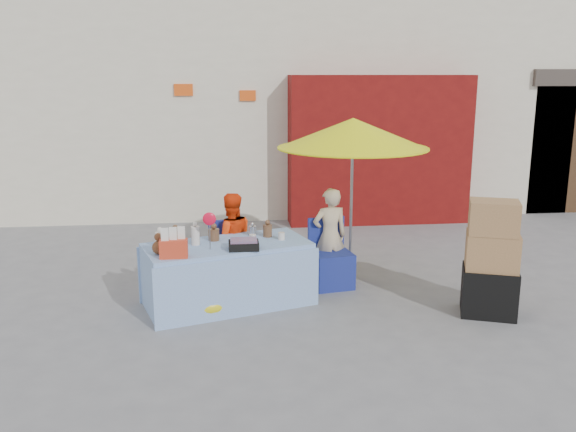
{
  "coord_description": "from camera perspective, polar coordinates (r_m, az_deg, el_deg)",
  "views": [
    {
      "loc": [
        -0.59,
        -6.3,
        2.64
      ],
      "look_at": [
        0.18,
        0.6,
        1.0
      ],
      "focal_mm": 38.0,
      "sensor_mm": 36.0,
      "label": 1
    }
  ],
  "objects": [
    {
      "name": "vendor_orange",
      "position": [
        7.63,
        -5.36,
        -2.28
      ],
      "size": [
        0.65,
        0.55,
        1.2
      ],
      "primitive_type": "imported",
      "rotation": [
        0.0,
        0.0,
        3.32
      ],
      "color": "#FF3D0D",
      "rests_on": "ground"
    },
    {
      "name": "backdrop",
      "position": [
        13.87,
        -1.81,
        15.18
      ],
      "size": [
        14.0,
        8.0,
        7.8
      ],
      "color": "silver",
      "rests_on": "ground"
    },
    {
      "name": "market_table",
      "position": [
        7.11,
        -5.7,
        -5.36
      ],
      "size": [
        2.08,
        1.41,
        1.15
      ],
      "rotation": [
        0.0,
        0.0,
        0.3
      ],
      "color": "#98C7F4",
      "rests_on": "ground"
    },
    {
      "name": "box_stack",
      "position": [
        7.08,
        18.46,
        -4.18
      ],
      "size": [
        0.71,
        0.65,
        1.3
      ],
      "rotation": [
        0.0,
        0.0,
        -0.35
      ],
      "color": "black",
      "rests_on": "ground"
    },
    {
      "name": "umbrella",
      "position": [
        7.71,
        6.1,
        7.64
      ],
      "size": [
        1.9,
        1.9,
        2.09
      ],
      "color": "gray",
      "rests_on": "ground"
    },
    {
      "name": "tarp_bundle",
      "position": [
        6.92,
        -7.89,
        -7.96
      ],
      "size": [
        0.75,
        0.66,
        0.29
      ],
      "primitive_type": "ellipsoid",
      "rotation": [
        0.0,
        0.0,
        0.23
      ],
      "color": "yellow",
      "rests_on": "ground"
    },
    {
      "name": "ground",
      "position": [
        6.86,
        -0.92,
        -9.35
      ],
      "size": [
        80.0,
        80.0,
        0.0
      ],
      "primitive_type": "plane",
      "color": "slate",
      "rests_on": "ground"
    },
    {
      "name": "chair_left",
      "position": [
        7.6,
        -5.3,
        -5.06
      ],
      "size": [
        0.55,
        0.55,
        0.85
      ],
      "rotation": [
        0.0,
        0.0,
        0.17
      ],
      "color": "navy",
      "rests_on": "ground"
    },
    {
      "name": "vendor_beige",
      "position": [
        7.74,
        3.93,
        -1.88
      ],
      "size": [
        0.5,
        0.37,
        1.24
      ],
      "primitive_type": "imported",
      "rotation": [
        0.0,
        0.0,
        3.32
      ],
      "color": "#C9B38E",
      "rests_on": "ground"
    },
    {
      "name": "chair_right",
      "position": [
        7.72,
        4.05,
        -4.75
      ],
      "size": [
        0.55,
        0.55,
        0.85
      ],
      "rotation": [
        0.0,
        0.0,
        0.17
      ],
      "color": "navy",
      "rests_on": "ground"
    }
  ]
}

